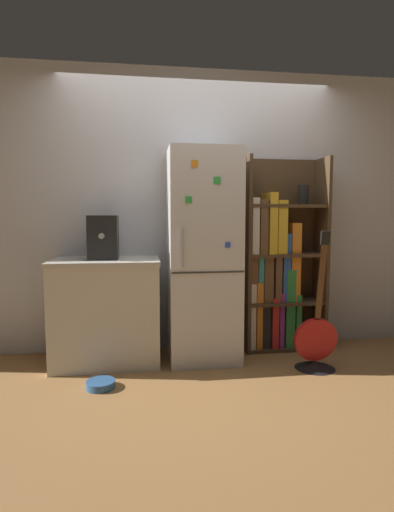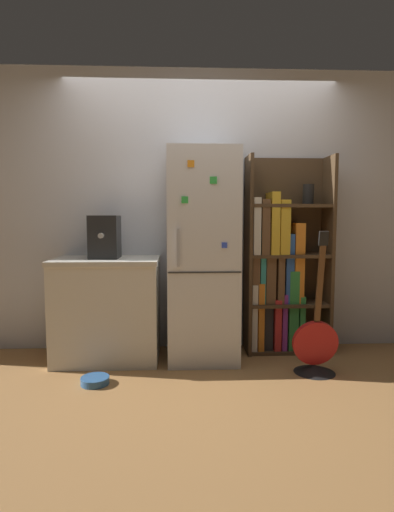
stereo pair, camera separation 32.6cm
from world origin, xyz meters
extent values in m
plane|color=#A87542|center=(0.00, 0.00, 0.00)|extent=(16.00, 16.00, 0.00)
cube|color=silver|center=(0.00, 0.47, 1.30)|extent=(8.00, 0.05, 2.60)
cube|color=silver|center=(0.00, 0.14, 0.91)|extent=(0.60, 0.61, 1.81)
cube|color=#333333|center=(0.00, -0.17, 0.80)|extent=(0.59, 0.01, 0.01)
cube|color=#B2B2B7|center=(-0.21, -0.18, 1.00)|extent=(0.02, 0.02, 0.30)
cube|color=green|center=(-0.16, -0.17, 1.38)|extent=(0.05, 0.02, 0.05)
cube|color=orange|center=(-0.11, -0.17, 1.66)|extent=(0.05, 0.01, 0.05)
cube|color=green|center=(0.07, -0.17, 1.53)|extent=(0.06, 0.02, 0.06)
cube|color=blue|center=(0.16, -0.17, 1.02)|extent=(0.04, 0.01, 0.04)
cube|color=#4C3823|center=(0.43, 0.29, 0.90)|extent=(0.03, 0.33, 1.79)
cube|color=#4C3823|center=(1.16, 0.29, 0.90)|extent=(0.03, 0.33, 1.79)
cube|color=#4C3823|center=(0.79, 0.44, 0.90)|extent=(0.76, 0.03, 1.79)
cube|color=#4C3823|center=(0.79, 0.29, 0.01)|extent=(0.70, 0.30, 0.03)
cube|color=#4C3823|center=(0.79, 0.29, 0.45)|extent=(0.70, 0.30, 0.03)
cube|color=#4C3823|center=(0.79, 0.29, 0.90)|extent=(0.70, 0.30, 0.03)
cube|color=#4C3823|center=(0.79, 0.29, 1.34)|extent=(0.70, 0.30, 0.03)
cube|color=silver|center=(0.48, 0.28, 0.33)|extent=(0.05, 0.24, 0.61)
cube|color=orange|center=(0.54, 0.28, 0.34)|extent=(0.05, 0.24, 0.62)
cube|color=#262628|center=(0.61, 0.30, 0.28)|extent=(0.08, 0.21, 0.51)
cube|color=red|center=(0.69, 0.28, 0.27)|extent=(0.06, 0.24, 0.47)
cube|color=purple|center=(0.75, 0.28, 0.29)|extent=(0.04, 0.22, 0.52)
cube|color=#338C3F|center=(0.83, 0.29, 0.40)|extent=(0.09, 0.25, 0.73)
cube|color=#338C3F|center=(0.91, 0.29, 0.28)|extent=(0.05, 0.25, 0.50)
cube|color=brown|center=(0.48, 0.29, 0.76)|extent=(0.07, 0.25, 0.59)
cube|color=teal|center=(0.55, 0.29, 0.80)|extent=(0.05, 0.24, 0.67)
cube|color=brown|center=(0.62, 0.28, 0.83)|extent=(0.09, 0.21, 0.74)
cube|color=brown|center=(0.71, 0.29, 0.73)|extent=(0.06, 0.25, 0.53)
cube|color=#2D59B2|center=(0.79, 0.28, 0.78)|extent=(0.07, 0.22, 0.63)
cube|color=orange|center=(0.88, 0.28, 0.83)|extent=(0.09, 0.22, 0.73)
cube|color=silver|center=(0.48, 0.28, 1.16)|extent=(0.06, 0.28, 0.51)
cube|color=brown|center=(0.56, 0.28, 1.16)|extent=(0.07, 0.27, 0.49)
cube|color=gold|center=(0.64, 0.28, 1.19)|extent=(0.07, 0.28, 0.55)
cube|color=gold|center=(0.73, 0.28, 1.15)|extent=(0.09, 0.27, 0.49)
cylinder|color=black|center=(0.97, 0.29, 1.45)|extent=(0.10, 0.10, 0.18)
cube|color=silver|center=(-0.83, 0.15, 0.42)|extent=(0.88, 0.60, 0.85)
cube|color=beige|center=(-0.83, 0.15, 0.87)|extent=(0.90, 0.62, 0.04)
cube|color=black|center=(-0.84, 0.17, 1.07)|extent=(0.24, 0.28, 0.37)
cylinder|color=#A5A39E|center=(-0.84, 0.00, 1.09)|extent=(0.04, 0.06, 0.04)
cone|color=black|center=(0.88, -0.26, 0.03)|extent=(0.33, 0.33, 0.06)
cylinder|color=#B21919|center=(0.88, -0.26, 0.24)|extent=(0.36, 0.09, 0.37)
cube|color=brown|center=(0.88, -0.32, 0.73)|extent=(0.04, 0.10, 0.61)
cube|color=black|center=(0.88, -0.37, 1.08)|extent=(0.07, 0.04, 0.11)
cylinder|color=#3366A5|center=(-0.84, -0.40, 0.03)|extent=(0.21, 0.21, 0.05)
torus|color=#3366A5|center=(-0.84, -0.40, 0.05)|extent=(0.21, 0.21, 0.01)
camera|label=1|loc=(-0.53, -3.28, 1.23)|focal=28.00mm
camera|label=2|loc=(-0.21, -3.31, 1.23)|focal=28.00mm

